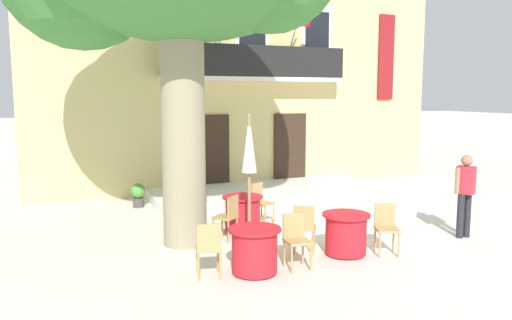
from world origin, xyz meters
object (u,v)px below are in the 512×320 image
Objects in this scene: cafe_chair_front_1 at (296,237)px; pedestrian_near_entrance at (465,191)px; cafe_chair_near_tree_1 at (304,225)px; cafe_umbrella at (249,161)px; cafe_table_near_tree at (346,234)px; cafe_table_front at (255,250)px; cafe_chair_front_0 at (209,246)px; ground_planter_left at (138,194)px; cafe_chair_near_tree_0 at (386,225)px; cafe_chair_middle_0 at (228,215)px; cafe_chair_middle_1 at (261,200)px; cafe_table_middle at (243,213)px.

pedestrian_near_entrance is at bearing 3.66° from cafe_chair_front_1.
cafe_umbrella reaches higher than cafe_chair_near_tree_1.
cafe_table_near_tree is 0.77m from cafe_chair_near_tree_1.
cafe_umbrella is (0.45, 1.32, 1.27)m from cafe_table_front.
cafe_chair_front_0 is 5.57m from ground_planter_left.
cafe_chair_near_tree_0 and cafe_chair_front_0 have the same top height.
cafe_table_near_tree is at bearing -36.76° from cafe_umbrella.
cafe_umbrella is 1.51× the size of pedestrian_near_entrance.
cafe_chair_front_0 is at bearing 176.98° from cafe_chair_front_1.
cafe_chair_middle_0 reaches higher than ground_planter_left.
cafe_table_near_tree is 0.95× the size of cafe_chair_middle_1.
cafe_umbrella reaches higher than cafe_chair_front_0.
pedestrian_near_entrance reaches higher than cafe_chair_front_0.
cafe_chair_near_tree_0 is 1.00× the size of cafe_chair_front_1.
cafe_chair_middle_0 is at bearing -133.66° from cafe_table_middle.
cafe_umbrella reaches higher than ground_planter_left.
cafe_chair_front_0 reaches higher than ground_planter_left.
pedestrian_near_entrance is at bearing -20.23° from cafe_chair_middle_0.
cafe_chair_near_tree_1 is at bearing 157.67° from cafe_chair_near_tree_0.
cafe_chair_middle_1 is at bearing -50.74° from ground_planter_left.
cafe_chair_front_1 is (-1.15, -0.24, 0.14)m from cafe_table_near_tree.
cafe_chair_front_0 is 1.45× the size of ground_planter_left.
cafe_table_front is at bearing -6.46° from cafe_chair_front_0.
cafe_umbrella is at bearing -105.45° from cafe_table_middle.
cafe_chair_near_tree_0 is at bearing -0.95° from cafe_chair_front_0.
cafe_chair_middle_0 reaches higher than cafe_table_near_tree.
cafe_table_front is (-1.37, -2.90, -0.14)m from cafe_chair_middle_1.
cafe_table_middle is (-0.47, 1.86, -0.14)m from cafe_chair_near_tree_1.
cafe_table_front is at bearing -81.24° from ground_planter_left.
cafe_table_middle is 1.73m from cafe_umbrella.
cafe_table_front is 0.51× the size of pedestrian_near_entrance.
cafe_chair_middle_1 is 4.29m from pedestrian_near_entrance.
pedestrian_near_entrance is at bearing 6.25° from cafe_chair_near_tree_0.
cafe_umbrella is (-0.30, 1.32, 1.14)m from cafe_chair_front_1.
cafe_chair_near_tree_1 is (-0.67, 0.35, 0.14)m from cafe_table_near_tree.
cafe_chair_front_1 reaches higher than cafe_table_front.
cafe_chair_near_tree_1 and cafe_chair_front_0 have the same top height.
pedestrian_near_entrance reaches higher than cafe_chair_middle_0.
cafe_table_near_tree is 2.66m from cafe_chair_front_0.
cafe_chair_middle_0 is 0.36× the size of cafe_umbrella.
pedestrian_near_entrance is (5.60, -5.39, 0.61)m from ground_planter_left.
cafe_chair_near_tree_0 is 1.00× the size of cafe_chair_middle_0.
cafe_chair_near_tree_0 reaches higher than cafe_table_middle.
cafe_table_front is at bearing -108.88° from cafe_umbrella.
cafe_chair_front_0 is (-1.98, -0.51, 0.00)m from cafe_chair_near_tree_1.
cafe_table_middle is at bearing 74.55° from cafe_umbrella.
cafe_chair_middle_0 and cafe_chair_front_0 have the same top height.
cafe_chair_front_0 is at bearing 173.54° from cafe_table_front.
cafe_chair_front_0 reaches higher than cafe_table_middle.
cafe_chair_front_0 is (-0.75, 0.08, 0.14)m from cafe_table_front.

